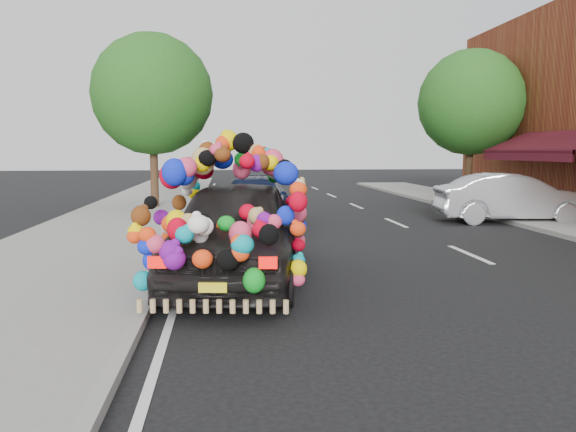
% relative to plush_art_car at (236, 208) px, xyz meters
% --- Properties ---
extents(ground, '(100.00, 100.00, 0.00)m').
position_rel_plush_art_car_xyz_m(ground, '(1.14, 1.71, -1.18)').
color(ground, black).
rests_on(ground, ground).
extents(sidewalk, '(4.00, 60.00, 0.12)m').
position_rel_plush_art_car_xyz_m(sidewalk, '(-3.16, 1.71, -1.12)').
color(sidewalk, gray).
rests_on(sidewalk, ground).
extents(kerb, '(0.15, 60.00, 0.13)m').
position_rel_plush_art_car_xyz_m(kerb, '(-1.21, 1.71, -1.12)').
color(kerb, gray).
rests_on(kerb, ground).
extents(lane_markings, '(6.00, 50.00, 0.01)m').
position_rel_plush_art_car_xyz_m(lane_markings, '(4.74, 1.71, -1.18)').
color(lane_markings, silver).
rests_on(lane_markings, ground).
extents(tree_near_sidewalk, '(4.20, 4.20, 6.13)m').
position_rel_plush_art_car_xyz_m(tree_near_sidewalk, '(-2.66, 11.21, 2.84)').
color(tree_near_sidewalk, '#332114').
rests_on(tree_near_sidewalk, ground).
extents(tree_far_b, '(4.00, 4.00, 5.90)m').
position_rel_plush_art_car_xyz_m(tree_far_b, '(9.14, 11.71, 2.71)').
color(tree_far_b, '#332114').
rests_on(tree_far_b, ground).
extents(plush_art_car, '(2.94, 5.28, 2.29)m').
position_rel_plush_art_car_xyz_m(plush_art_car, '(0.00, 0.00, 0.00)').
color(plush_art_car, black).
rests_on(plush_art_car, ground).
extents(navy_sedan, '(2.54, 4.87, 1.35)m').
position_rel_plush_art_car_xyz_m(navy_sedan, '(0.63, 6.86, -0.51)').
color(navy_sedan, black).
rests_on(navy_sedan, ground).
extents(silver_hatchback, '(4.52, 2.09, 1.44)m').
position_rel_plush_art_car_xyz_m(silver_hatchback, '(8.14, 6.42, -0.46)').
color(silver_hatchback, '#A6A7AD').
rests_on(silver_hatchback, ground).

